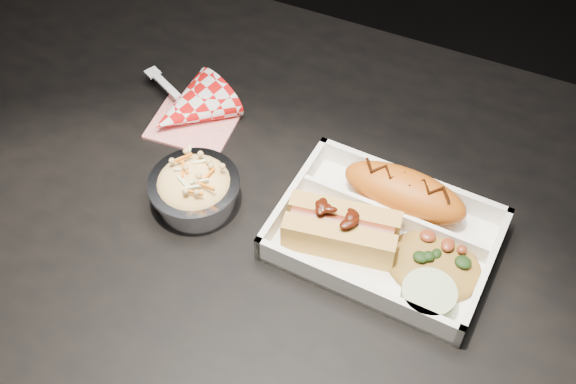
{
  "coord_description": "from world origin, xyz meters",
  "views": [
    {
      "loc": [
        0.22,
        -0.46,
        1.46
      ],
      "look_at": [
        0.0,
        0.01,
        0.81
      ],
      "focal_mm": 45.0,
      "sensor_mm": 36.0,
      "label": 1
    }
  ],
  "objects_px": {
    "foil_coleslaw_cup": "(194,187)",
    "napkin_fork": "(189,110)",
    "food_tray": "(385,237)",
    "fried_pastry": "(405,192)",
    "hotdog": "(342,228)",
    "dining_table": "(283,267)"
  },
  "relations": [
    {
      "from": "fried_pastry",
      "to": "napkin_fork",
      "type": "height_order",
      "value": "napkin_fork"
    },
    {
      "from": "food_tray",
      "to": "hotdog",
      "type": "distance_m",
      "value": 0.06
    },
    {
      "from": "dining_table",
      "to": "foil_coleslaw_cup",
      "type": "height_order",
      "value": "foil_coleslaw_cup"
    },
    {
      "from": "foil_coleslaw_cup",
      "to": "fried_pastry",
      "type": "bearing_deg",
      "value": 21.89
    },
    {
      "from": "fried_pastry",
      "to": "foil_coleslaw_cup",
      "type": "bearing_deg",
      "value": -158.11
    },
    {
      "from": "fried_pastry",
      "to": "hotdog",
      "type": "relative_size",
      "value": 1.12
    },
    {
      "from": "food_tray",
      "to": "foil_coleslaw_cup",
      "type": "relative_size",
      "value": 2.34
    },
    {
      "from": "hotdog",
      "to": "foil_coleslaw_cup",
      "type": "distance_m",
      "value": 0.19
    },
    {
      "from": "food_tray",
      "to": "dining_table",
      "type": "bearing_deg",
      "value": -163.19
    },
    {
      "from": "food_tray",
      "to": "napkin_fork",
      "type": "relative_size",
      "value": 1.6
    },
    {
      "from": "foil_coleslaw_cup",
      "to": "napkin_fork",
      "type": "height_order",
      "value": "napkin_fork"
    },
    {
      "from": "dining_table",
      "to": "napkin_fork",
      "type": "distance_m",
      "value": 0.25
    },
    {
      "from": "food_tray",
      "to": "napkin_fork",
      "type": "bearing_deg",
      "value": 167.77
    },
    {
      "from": "hotdog",
      "to": "napkin_fork",
      "type": "xyz_separation_m",
      "value": [
        -0.26,
        0.11,
        -0.02
      ]
    },
    {
      "from": "foil_coleslaw_cup",
      "to": "napkin_fork",
      "type": "bearing_deg",
      "value": 122.15
    },
    {
      "from": "fried_pastry",
      "to": "foil_coleslaw_cup",
      "type": "relative_size",
      "value": 1.4
    },
    {
      "from": "dining_table",
      "to": "fried_pastry",
      "type": "distance_m",
      "value": 0.19
    },
    {
      "from": "fried_pastry",
      "to": "dining_table",
      "type": "bearing_deg",
      "value": -145.53
    },
    {
      "from": "fried_pastry",
      "to": "napkin_fork",
      "type": "bearing_deg",
      "value": 174.45
    },
    {
      "from": "foil_coleslaw_cup",
      "to": "hotdog",
      "type": "bearing_deg",
      "value": 4.63
    },
    {
      "from": "food_tray",
      "to": "fried_pastry",
      "type": "xyz_separation_m",
      "value": [
        0.0,
        0.06,
        0.02
      ]
    },
    {
      "from": "dining_table",
      "to": "foil_coleslaw_cup",
      "type": "xyz_separation_m",
      "value": [
        -0.11,
        -0.01,
        0.12
      ]
    }
  ]
}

